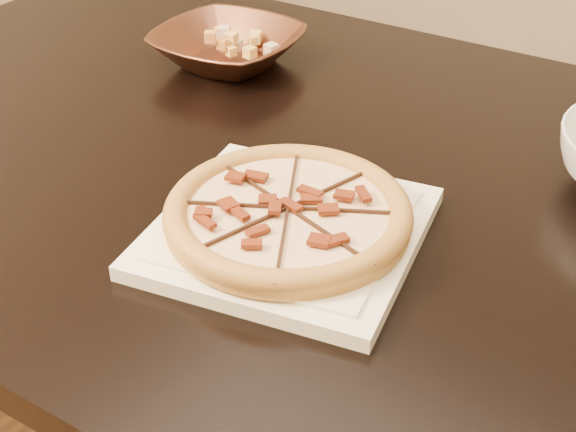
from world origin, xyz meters
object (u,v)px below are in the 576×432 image
at_px(dining_table, 286,211).
at_px(bronze_bowl, 228,47).
at_px(plate, 288,231).
at_px(pizza, 288,213).

distance_m(dining_table, bronze_bowl, 0.32).
distance_m(plate, pizza, 0.02).
height_order(dining_table, pizza, pizza).
distance_m(pizza, bronze_bowl, 0.49).
relative_size(plate, bronze_bowl, 1.51).
relative_size(dining_table, bronze_bowl, 7.03).
distance_m(dining_table, plate, 0.22).
bearing_deg(pizza, bronze_bowl, 137.81).
distance_m(plate, bronze_bowl, 0.49).
height_order(plate, bronze_bowl, bronze_bowl).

